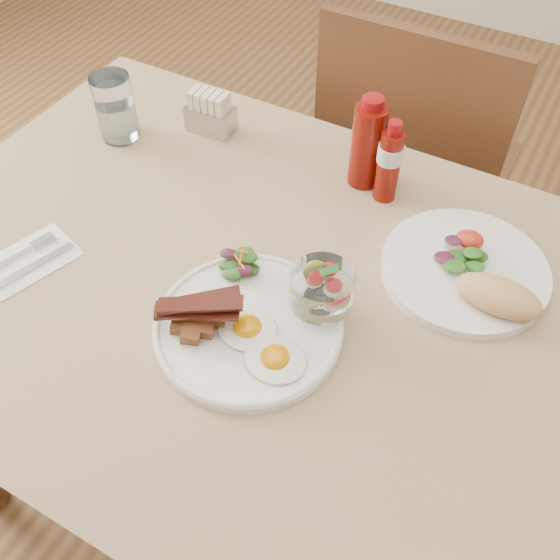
{
  "coord_description": "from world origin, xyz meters",
  "views": [
    {
      "loc": [
        0.3,
        -0.54,
        1.5
      ],
      "look_at": [
        0.01,
        -0.03,
        0.82
      ],
      "focal_mm": 40.0,
      "sensor_mm": 36.0,
      "label": 1
    }
  ],
  "objects_px": {
    "main_plate": "(249,328)",
    "second_plate": "(473,274)",
    "table": "(281,327)",
    "water_glass": "(116,111)",
    "hot_sauce_bottle": "(389,162)",
    "sugar_caddy": "(210,114)",
    "ketchup_bottle": "(368,144)",
    "chair_far": "(412,169)",
    "fruit_cup": "(322,288)"
  },
  "relations": [
    {
      "from": "hot_sauce_bottle",
      "to": "second_plate",
      "type": "bearing_deg",
      "value": -31.38
    },
    {
      "from": "chair_far",
      "to": "main_plate",
      "type": "height_order",
      "value": "chair_far"
    },
    {
      "from": "table",
      "to": "water_glass",
      "type": "relative_size",
      "value": 10.3
    },
    {
      "from": "sugar_caddy",
      "to": "water_glass",
      "type": "distance_m",
      "value": 0.18
    },
    {
      "from": "hot_sauce_bottle",
      "to": "water_glass",
      "type": "distance_m",
      "value": 0.53
    },
    {
      "from": "second_plate",
      "to": "hot_sauce_bottle",
      "type": "height_order",
      "value": "hot_sauce_bottle"
    },
    {
      "from": "table",
      "to": "fruit_cup",
      "type": "xyz_separation_m",
      "value": [
        0.07,
        -0.01,
        0.16
      ]
    },
    {
      "from": "table",
      "to": "hot_sauce_bottle",
      "type": "height_order",
      "value": "hot_sauce_bottle"
    },
    {
      "from": "main_plate",
      "to": "second_plate",
      "type": "relative_size",
      "value": 1.04
    },
    {
      "from": "table",
      "to": "fruit_cup",
      "type": "height_order",
      "value": "fruit_cup"
    },
    {
      "from": "ketchup_bottle",
      "to": "sugar_caddy",
      "type": "height_order",
      "value": "ketchup_bottle"
    },
    {
      "from": "main_plate",
      "to": "second_plate",
      "type": "height_order",
      "value": "second_plate"
    },
    {
      "from": "second_plate",
      "to": "water_glass",
      "type": "height_order",
      "value": "water_glass"
    },
    {
      "from": "chair_far",
      "to": "hot_sauce_bottle",
      "type": "distance_m",
      "value": 0.49
    },
    {
      "from": "fruit_cup",
      "to": "second_plate",
      "type": "distance_m",
      "value": 0.26
    },
    {
      "from": "chair_far",
      "to": "water_glass",
      "type": "bearing_deg",
      "value": -135.69
    },
    {
      "from": "table",
      "to": "fruit_cup",
      "type": "distance_m",
      "value": 0.17
    },
    {
      "from": "chair_far",
      "to": "hot_sauce_bottle",
      "type": "bearing_deg",
      "value": -82.16
    },
    {
      "from": "fruit_cup",
      "to": "sugar_caddy",
      "type": "relative_size",
      "value": 1.0
    },
    {
      "from": "table",
      "to": "sugar_caddy",
      "type": "bearing_deg",
      "value": 137.05
    },
    {
      "from": "hot_sauce_bottle",
      "to": "sugar_caddy",
      "type": "relative_size",
      "value": 1.66
    },
    {
      "from": "hot_sauce_bottle",
      "to": "table",
      "type": "bearing_deg",
      "value": -100.22
    },
    {
      "from": "table",
      "to": "chair_far",
      "type": "relative_size",
      "value": 1.43
    },
    {
      "from": "ketchup_bottle",
      "to": "second_plate",
      "type": "bearing_deg",
      "value": -29.88
    },
    {
      "from": "ketchup_bottle",
      "to": "hot_sauce_bottle",
      "type": "xyz_separation_m",
      "value": [
        0.05,
        -0.02,
        -0.01
      ]
    },
    {
      "from": "table",
      "to": "water_glass",
      "type": "xyz_separation_m",
      "value": [
        -0.47,
        0.2,
        0.15
      ]
    },
    {
      "from": "table",
      "to": "water_glass",
      "type": "height_order",
      "value": "water_glass"
    },
    {
      "from": "table",
      "to": "fruit_cup",
      "type": "bearing_deg",
      "value": -10.46
    },
    {
      "from": "sugar_caddy",
      "to": "chair_far",
      "type": "bearing_deg",
      "value": 44.74
    },
    {
      "from": "water_glass",
      "to": "second_plate",
      "type": "bearing_deg",
      "value": -2.83
    },
    {
      "from": "fruit_cup",
      "to": "water_glass",
      "type": "distance_m",
      "value": 0.59
    },
    {
      "from": "fruit_cup",
      "to": "hot_sauce_bottle",
      "type": "relative_size",
      "value": 0.6
    },
    {
      "from": "fruit_cup",
      "to": "second_plate",
      "type": "height_order",
      "value": "fruit_cup"
    },
    {
      "from": "fruit_cup",
      "to": "water_glass",
      "type": "bearing_deg",
      "value": 158.5
    },
    {
      "from": "main_plate",
      "to": "fruit_cup",
      "type": "bearing_deg",
      "value": 41.96
    },
    {
      "from": "table",
      "to": "main_plate",
      "type": "xyz_separation_m",
      "value": [
        -0.01,
        -0.09,
        0.1
      ]
    },
    {
      "from": "table",
      "to": "main_plate",
      "type": "relative_size",
      "value": 4.75
    },
    {
      "from": "ketchup_bottle",
      "to": "sugar_caddy",
      "type": "relative_size",
      "value": 1.83
    },
    {
      "from": "hot_sauce_bottle",
      "to": "water_glass",
      "type": "xyz_separation_m",
      "value": [
        -0.52,
        -0.09,
        -0.02
      ]
    },
    {
      "from": "sugar_caddy",
      "to": "hot_sauce_bottle",
      "type": "bearing_deg",
      "value": -5.53
    },
    {
      "from": "chair_far",
      "to": "ketchup_bottle",
      "type": "height_order",
      "value": "chair_far"
    },
    {
      "from": "water_glass",
      "to": "sugar_caddy",
      "type": "bearing_deg",
      "value": 34.97
    },
    {
      "from": "table",
      "to": "sugar_caddy",
      "type": "distance_m",
      "value": 0.46
    },
    {
      "from": "main_plate",
      "to": "fruit_cup",
      "type": "xyz_separation_m",
      "value": [
        0.08,
        0.07,
        0.06
      ]
    },
    {
      "from": "sugar_caddy",
      "to": "table",
      "type": "bearing_deg",
      "value": -45.94
    },
    {
      "from": "second_plate",
      "to": "ketchup_bottle",
      "type": "height_order",
      "value": "ketchup_bottle"
    },
    {
      "from": "table",
      "to": "ketchup_bottle",
      "type": "distance_m",
      "value": 0.35
    },
    {
      "from": "table",
      "to": "water_glass",
      "type": "distance_m",
      "value": 0.53
    },
    {
      "from": "main_plate",
      "to": "sugar_caddy",
      "type": "xyz_separation_m",
      "value": [
        -0.32,
        0.39,
        0.03
      ]
    },
    {
      "from": "table",
      "to": "second_plate",
      "type": "xyz_separation_m",
      "value": [
        0.25,
        0.17,
        0.11
      ]
    }
  ]
}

